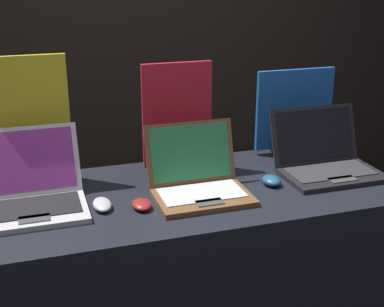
{
  "coord_description": "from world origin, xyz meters",
  "views": [
    {
      "loc": [
        -0.59,
        -1.47,
        1.77
      ],
      "look_at": [
        0.0,
        0.36,
        1.08
      ],
      "focal_mm": 50.0,
      "sensor_mm": 36.0,
      "label": 1
    }
  ],
  "objects_px": {
    "promo_stand_front": "(25,124)",
    "mouse_middle": "(142,204)",
    "mouse_front": "(102,204)",
    "laptop_middle": "(198,179)",
    "promo_stand_middle": "(177,120)",
    "promo_stand_back": "(294,113)",
    "laptop_back": "(325,159)",
    "laptop_front": "(32,191)",
    "mouse_back": "(272,181)"
  },
  "relations": [
    {
      "from": "laptop_back",
      "to": "promo_stand_back",
      "type": "height_order",
      "value": "promo_stand_back"
    },
    {
      "from": "mouse_middle",
      "to": "mouse_front",
      "type": "bearing_deg",
      "value": 162.25
    },
    {
      "from": "promo_stand_middle",
      "to": "promo_stand_front",
      "type": "bearing_deg",
      "value": 176.92
    },
    {
      "from": "laptop_middle",
      "to": "laptop_back",
      "type": "relative_size",
      "value": 0.89
    },
    {
      "from": "laptop_middle",
      "to": "promo_stand_middle",
      "type": "xyz_separation_m",
      "value": [
        0.0,
        0.28,
        0.16
      ]
    },
    {
      "from": "promo_stand_front",
      "to": "mouse_middle",
      "type": "relative_size",
      "value": 5.15
    },
    {
      "from": "mouse_front",
      "to": "promo_stand_front",
      "type": "height_order",
      "value": "promo_stand_front"
    },
    {
      "from": "mouse_middle",
      "to": "promo_stand_middle",
      "type": "height_order",
      "value": "promo_stand_middle"
    },
    {
      "from": "laptop_front",
      "to": "laptop_middle",
      "type": "relative_size",
      "value": 1.06
    },
    {
      "from": "promo_stand_middle",
      "to": "laptop_middle",
      "type": "bearing_deg",
      "value": -90.0
    },
    {
      "from": "laptop_front",
      "to": "mouse_middle",
      "type": "distance_m",
      "value": 0.4
    },
    {
      "from": "laptop_front",
      "to": "laptop_back",
      "type": "distance_m",
      "value": 1.19
    },
    {
      "from": "promo_stand_front",
      "to": "mouse_front",
      "type": "bearing_deg",
      "value": -54.13
    },
    {
      "from": "mouse_front",
      "to": "mouse_back",
      "type": "height_order",
      "value": "mouse_back"
    },
    {
      "from": "mouse_front",
      "to": "laptop_middle",
      "type": "distance_m",
      "value": 0.37
    },
    {
      "from": "promo_stand_middle",
      "to": "mouse_back",
      "type": "xyz_separation_m",
      "value": [
        0.31,
        -0.29,
        -0.2
      ]
    },
    {
      "from": "promo_stand_back",
      "to": "mouse_middle",
      "type": "bearing_deg",
      "value": -153.83
    },
    {
      "from": "promo_stand_middle",
      "to": "laptop_front",
      "type": "bearing_deg",
      "value": -161.47
    },
    {
      "from": "laptop_middle",
      "to": "laptop_back",
      "type": "distance_m",
      "value": 0.58
    },
    {
      "from": "laptop_back",
      "to": "mouse_middle",
      "type": "bearing_deg",
      "value": -172.18
    },
    {
      "from": "promo_stand_front",
      "to": "mouse_middle",
      "type": "bearing_deg",
      "value": -44.87
    },
    {
      "from": "promo_stand_front",
      "to": "laptop_middle",
      "type": "distance_m",
      "value": 0.71
    },
    {
      "from": "mouse_front",
      "to": "promo_stand_back",
      "type": "height_order",
      "value": "promo_stand_back"
    },
    {
      "from": "promo_stand_middle",
      "to": "promo_stand_back",
      "type": "relative_size",
      "value": 1.18
    },
    {
      "from": "mouse_front",
      "to": "mouse_middle",
      "type": "xyz_separation_m",
      "value": [
        0.14,
        -0.04,
        -0.0
      ]
    },
    {
      "from": "laptop_front",
      "to": "promo_stand_back",
      "type": "xyz_separation_m",
      "value": [
        1.19,
        0.26,
        0.12
      ]
    },
    {
      "from": "laptop_front",
      "to": "mouse_front",
      "type": "distance_m",
      "value": 0.26
    },
    {
      "from": "promo_stand_front",
      "to": "mouse_middle",
      "type": "xyz_separation_m",
      "value": [
        0.37,
        -0.37,
        -0.23
      ]
    },
    {
      "from": "mouse_front",
      "to": "mouse_back",
      "type": "distance_m",
      "value": 0.68
    },
    {
      "from": "mouse_middle",
      "to": "promo_stand_back",
      "type": "height_order",
      "value": "promo_stand_back"
    },
    {
      "from": "laptop_front",
      "to": "laptop_middle",
      "type": "xyz_separation_m",
      "value": [
        0.61,
        -0.07,
        -0.0
      ]
    },
    {
      "from": "mouse_front",
      "to": "laptop_back",
      "type": "xyz_separation_m",
      "value": [
        0.95,
        0.07,
        0.04
      ]
    },
    {
      "from": "laptop_back",
      "to": "laptop_front",
      "type": "bearing_deg",
      "value": 178.85
    },
    {
      "from": "mouse_middle",
      "to": "promo_stand_back",
      "type": "xyz_separation_m",
      "value": [
        0.81,
        0.4,
        0.17
      ]
    },
    {
      "from": "promo_stand_middle",
      "to": "promo_stand_back",
      "type": "xyz_separation_m",
      "value": [
        0.58,
        0.06,
        -0.04
      ]
    },
    {
      "from": "promo_stand_front",
      "to": "promo_stand_back",
      "type": "height_order",
      "value": "promo_stand_front"
    },
    {
      "from": "laptop_back",
      "to": "promo_stand_back",
      "type": "xyz_separation_m",
      "value": [
        0.0,
        0.29,
        0.12
      ]
    },
    {
      "from": "mouse_back",
      "to": "promo_stand_back",
      "type": "bearing_deg",
      "value": 51.75
    },
    {
      "from": "laptop_front",
      "to": "promo_stand_front",
      "type": "distance_m",
      "value": 0.3
    },
    {
      "from": "laptop_front",
      "to": "laptop_middle",
      "type": "height_order",
      "value": "laptop_front"
    },
    {
      "from": "mouse_middle",
      "to": "laptop_back",
      "type": "xyz_separation_m",
      "value": [
        0.81,
        0.11,
        0.04
      ]
    },
    {
      "from": "promo_stand_middle",
      "to": "mouse_middle",
      "type": "bearing_deg",
      "value": -124.63
    },
    {
      "from": "laptop_front",
      "to": "mouse_middle",
      "type": "bearing_deg",
      "value": -19.93
    },
    {
      "from": "laptop_middle",
      "to": "mouse_middle",
      "type": "distance_m",
      "value": 0.25
    },
    {
      "from": "laptop_back",
      "to": "promo_stand_back",
      "type": "relative_size",
      "value": 1.03
    },
    {
      "from": "laptop_middle",
      "to": "promo_stand_back",
      "type": "distance_m",
      "value": 0.68
    },
    {
      "from": "laptop_middle",
      "to": "promo_stand_middle",
      "type": "height_order",
      "value": "promo_stand_middle"
    },
    {
      "from": "laptop_middle",
      "to": "mouse_front",
      "type": "bearing_deg",
      "value": -177.06
    },
    {
      "from": "promo_stand_front",
      "to": "laptop_middle",
      "type": "bearing_deg",
      "value": -26.97
    },
    {
      "from": "mouse_back",
      "to": "laptop_back",
      "type": "bearing_deg",
      "value": 11.91
    }
  ]
}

